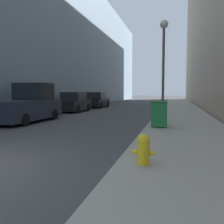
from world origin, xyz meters
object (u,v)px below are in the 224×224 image
Objects in this scene: pickup_truck at (27,106)px; parked_sedan_near at (74,103)px; lamppost at (163,56)px; parked_sedan_far at (97,101)px; fire_hydrant at (143,148)px; trash_bin at (159,114)px.

pickup_truck is 7.19m from parked_sedan_near.
lamppost is 10.00m from parked_sedan_near.
pickup_truck is at bearing -90.07° from parked_sedan_far.
parked_sedan_near is at bearing 91.18° from pickup_truck.
parked_sedan_near is at bearing 144.08° from lamppost.
fire_hydrant is 9.50m from lamppost.
parked_sedan_near is (-7.74, 14.55, 0.27)m from fire_hydrant.
trash_bin is 16.44m from parked_sedan_far.
parked_sedan_near reaches higher than fire_hydrant.
trash_bin reaches higher than fire_hydrant.
fire_hydrant is 0.12× the size of lamppost.
pickup_truck is 1.17× the size of parked_sedan_far.
parked_sedan_near reaches higher than trash_bin.
lamppost reaches higher than parked_sedan_near.
fire_hydrant is 16.48m from parked_sedan_near.
parked_sedan_near is 5.92m from parked_sedan_far.
fire_hydrant is 10.59m from pickup_truck.
trash_bin is at bearing -48.30° from parked_sedan_near.
lamppost is 8.24m from pickup_truck.
trash_bin is at bearing -62.59° from parked_sedan_far.
lamppost reaches higher than trash_bin.
fire_hydrant is 5.88m from trash_bin.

